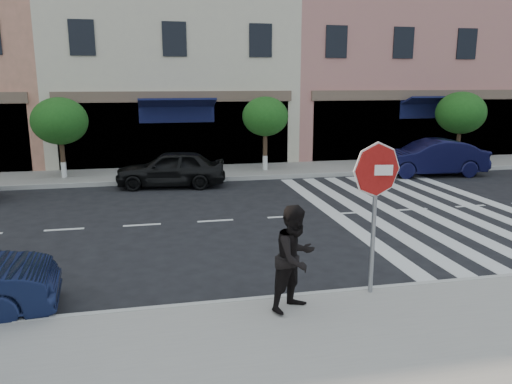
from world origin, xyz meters
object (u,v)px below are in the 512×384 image
stop_sign (376,186)px  car_far_right (430,158)px  car_far_mid (171,169)px  walker (295,258)px

stop_sign → car_far_right: 13.06m
car_far_mid → stop_sign: bearing=23.0°
stop_sign → car_far_right: (7.47, 10.62, -1.36)m
walker → car_far_mid: (-1.52, 10.91, -0.36)m
car_far_right → car_far_mid: bearing=-84.7°
stop_sign → car_far_mid: bearing=116.7°
car_far_mid → car_far_right: 10.50m
walker → car_far_mid: walker is taller
stop_sign → car_far_mid: size_ratio=0.68×
stop_sign → car_far_mid: 11.09m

